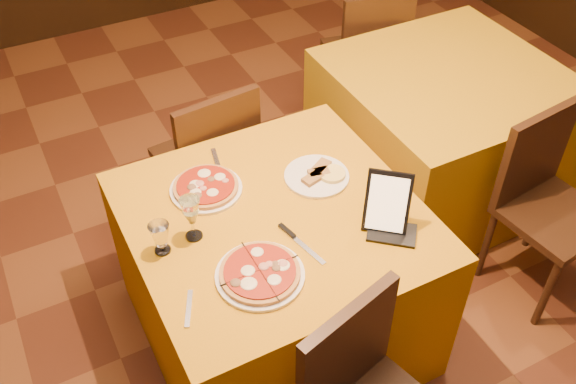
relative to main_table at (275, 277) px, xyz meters
name	(u,v)px	position (x,y,z in m)	size (l,w,h in m)	color
floor	(315,367)	(0.06, -0.26, -0.38)	(6.00, 7.00, 0.01)	#5E2D19
main_table	(275,277)	(0.00, 0.00, 0.00)	(1.10, 1.10, 0.75)	#CA880C
side_table	(441,133)	(1.25, 0.49, 0.00)	(1.10, 1.10, 0.75)	#B9850B
chair_main_far	(204,158)	(0.00, 0.79, 0.08)	(0.37, 0.37, 0.91)	black
chair_side_near	(555,216)	(1.25, -0.32, 0.08)	(0.43, 0.43, 0.91)	black
chair_side_far	(363,52)	(1.25, 1.29, 0.08)	(0.40, 0.40, 0.91)	#31240F
pizza_near	(260,274)	(-0.18, -0.26, 0.39)	(0.32, 0.32, 0.03)	white
pizza_far	(206,188)	(-0.18, 0.25, 0.39)	(0.29, 0.29, 0.03)	white
cutlet_dish	(317,175)	(0.25, 0.11, 0.39)	(0.27, 0.27, 0.03)	white
wine_glass	(192,218)	(-0.32, 0.03, 0.47)	(0.09, 0.09, 0.19)	#F9FD8F
water_glass	(161,238)	(-0.44, 0.02, 0.44)	(0.07, 0.07, 0.13)	silver
tablet	(387,202)	(0.34, -0.25, 0.49)	(0.17, 0.01, 0.24)	black
knife	(302,245)	(0.02, -0.19, 0.38)	(0.25, 0.02, 0.01)	silver
fork_near	(189,308)	(-0.46, -0.27, 0.38)	(0.15, 0.02, 0.01)	#B3B2B9
fork_far	(217,161)	(-0.07, 0.39, 0.38)	(0.18, 0.02, 0.01)	#B3B2BA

